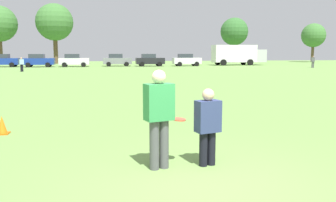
# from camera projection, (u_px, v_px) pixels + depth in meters

# --- Properties ---
(ground_plane) EXTENTS (153.74, 153.74, 0.00)m
(ground_plane) POSITION_uv_depth(u_px,v_px,m) (200.00, 183.00, 5.82)
(ground_plane) COLOR #6B9347
(player_thrower) EXTENTS (0.57, 0.42, 1.81)m
(player_thrower) POSITION_uv_depth(u_px,v_px,m) (159.00, 114.00, 6.38)
(player_thrower) COLOR #4C4C51
(player_thrower) RESTS_ON ground
(player_defender) EXTENTS (0.50, 0.37, 1.46)m
(player_defender) POSITION_uv_depth(u_px,v_px,m) (208.00, 123.00, 6.59)
(player_defender) COLOR black
(player_defender) RESTS_ON ground
(frisbee) EXTENTS (0.27, 0.27, 0.05)m
(frisbee) POSITION_uv_depth(u_px,v_px,m) (179.00, 119.00, 6.65)
(frisbee) COLOR #E54C33
(traffic_cone) EXTENTS (0.32, 0.32, 0.48)m
(traffic_cone) POSITION_uv_depth(u_px,v_px,m) (2.00, 125.00, 9.22)
(traffic_cone) COLOR #D8590C
(traffic_cone) RESTS_ON ground
(parked_car_near_left) EXTENTS (4.24, 2.29, 1.82)m
(parked_car_near_left) POSITION_uv_depth(u_px,v_px,m) (3.00, 60.00, 49.92)
(parked_car_near_left) COLOR navy
(parked_car_near_left) RESTS_ON ground
(parked_car_mid_left) EXTENTS (4.24, 2.29, 1.82)m
(parked_car_mid_left) POSITION_uv_depth(u_px,v_px,m) (38.00, 60.00, 49.76)
(parked_car_mid_left) COLOR navy
(parked_car_mid_left) RESTS_ON ground
(parked_car_center) EXTENTS (4.24, 2.29, 1.82)m
(parked_car_center) POSITION_uv_depth(u_px,v_px,m) (74.00, 60.00, 50.52)
(parked_car_center) COLOR silver
(parked_car_center) RESTS_ON ground
(parked_car_mid_right) EXTENTS (4.24, 2.29, 1.82)m
(parked_car_mid_right) POSITION_uv_depth(u_px,v_px,m) (117.00, 60.00, 52.65)
(parked_car_mid_right) COLOR slate
(parked_car_mid_right) RESTS_ON ground
(parked_car_near_right) EXTENTS (4.24, 2.29, 1.82)m
(parked_car_near_right) POSITION_uv_depth(u_px,v_px,m) (150.00, 60.00, 52.60)
(parked_car_near_right) COLOR black
(parked_car_near_right) RESTS_ON ground
(parked_car_far_right) EXTENTS (4.24, 2.29, 1.82)m
(parked_car_far_right) POSITION_uv_depth(u_px,v_px,m) (186.00, 60.00, 53.29)
(parked_car_far_right) COLOR silver
(parked_car_far_right) RESTS_ON ground
(box_truck) EXTENTS (8.55, 3.14, 3.18)m
(box_truck) POSITION_uv_depth(u_px,v_px,m) (238.00, 54.00, 56.56)
(box_truck) COLOR white
(box_truck) RESTS_ON ground
(bystander_far_jogger) EXTENTS (0.48, 0.45, 1.53)m
(bystander_far_jogger) POSITION_uv_depth(u_px,v_px,m) (22.00, 64.00, 38.07)
(bystander_far_jogger) COLOR black
(bystander_far_jogger) RESTS_ON ground
(bystander_field_marshal) EXTENTS (0.50, 0.44, 1.59)m
(bystander_field_marshal) POSITION_uv_depth(u_px,v_px,m) (313.00, 61.00, 47.22)
(bystander_field_marshal) COLOR #4C4C51
(bystander_field_marshal) RESTS_ON ground
(tree_center_elm) EXTENTS (6.51, 6.51, 10.58)m
(tree_center_elm) POSITION_uv_depth(u_px,v_px,m) (55.00, 22.00, 62.62)
(tree_center_elm) COLOR brown
(tree_center_elm) RESTS_ON ground
(tree_east_birch) EXTENTS (5.35, 5.35, 8.70)m
(tree_east_birch) POSITION_uv_depth(u_px,v_px,m) (234.00, 32.00, 68.90)
(tree_east_birch) COLOR brown
(tree_east_birch) RESTS_ON ground
(tree_east_oak) EXTENTS (4.89, 4.89, 7.95)m
(tree_east_oak) POSITION_uv_depth(u_px,v_px,m) (313.00, 35.00, 73.31)
(tree_east_oak) COLOR brown
(tree_east_oak) RESTS_ON ground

